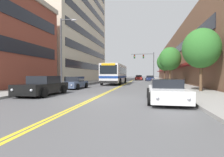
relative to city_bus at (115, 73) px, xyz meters
name	(u,v)px	position (x,y,z in m)	size (l,w,h in m)	color
ground_plane	(133,80)	(1.65, 19.61, -1.74)	(240.00, 240.00, 0.00)	#565659
sidewalk_left	(107,80)	(-5.66, 19.61, -1.67)	(3.61, 106.00, 0.15)	gray
sidewalk_right	(161,80)	(8.96, 19.61, -1.67)	(3.61, 106.00, 0.15)	gray
centre_line	(133,80)	(1.65, 19.61, -1.74)	(0.34, 106.00, 0.01)	yellow
office_tower_left	(67,24)	(-13.70, 11.25, 11.92)	(12.08, 29.07, 27.33)	beige
storefront_row_right	(185,61)	(14.99, 19.61, 3.40)	(9.10, 68.00, 10.29)	brown
city_bus	(115,73)	(0.00, 0.00, 0.00)	(2.96, 10.74, 3.08)	silver
car_black_parked_left_near	(43,86)	(-2.62, -16.35, -1.09)	(2.16, 4.67, 1.42)	black
car_slate_blue_parked_left_mid	(74,83)	(-2.75, -10.29, -1.15)	(2.07, 4.31, 1.30)	#475675
car_white_parked_right_foreground	(166,91)	(5.98, -17.96, -1.15)	(2.09, 4.80, 1.26)	white
car_navy_parked_right_mid	(150,78)	(5.97, 15.99, -1.13)	(2.16, 4.19, 1.31)	#19234C
car_red_moving_lead	(139,78)	(3.16, 20.88, -1.10)	(2.03, 4.46, 1.40)	maroon
car_silver_moving_second	(138,77)	(2.39, 34.02, -1.15)	(2.16, 4.92, 1.25)	#B7B7BC
traffic_signal_mast	(146,61)	(5.04, 15.43, 3.17)	(5.55, 0.38, 6.94)	#47474C
street_lamp_left_near	(63,47)	(-3.42, -11.46, 2.55)	(1.77, 0.28, 7.24)	#47474C
street_tree_right_near	(201,48)	(9.36, -12.53, 1.94)	(2.98, 2.98, 5.18)	brown
street_tree_right_mid	(170,59)	(8.31, -2.00, 2.03)	(3.03, 3.03, 5.30)	brown
street_tree_right_far	(165,62)	(8.66, 7.87, 2.28)	(3.14, 3.14, 5.60)	brown
fire_hydrant	(169,83)	(7.60, -6.78, -1.17)	(0.34, 0.26, 0.84)	#B7B7BC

